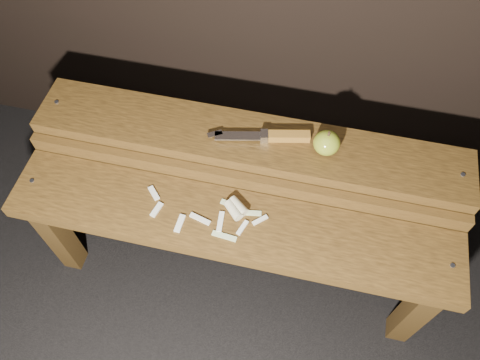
% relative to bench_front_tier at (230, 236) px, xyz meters
% --- Properties ---
extents(ground, '(60.00, 60.00, 0.00)m').
position_rel_bench_front_tier_xyz_m(ground, '(0.00, 0.06, -0.35)').
color(ground, black).
extents(bench_front_tier, '(1.20, 0.20, 0.42)m').
position_rel_bench_front_tier_xyz_m(bench_front_tier, '(0.00, 0.00, 0.00)').
color(bench_front_tier, '#36230D').
rests_on(bench_front_tier, ground).
extents(bench_rear_tier, '(1.20, 0.21, 0.50)m').
position_rel_bench_front_tier_xyz_m(bench_rear_tier, '(0.00, 0.23, 0.06)').
color(bench_rear_tier, '#36230D').
rests_on(bench_rear_tier, ground).
extents(apple, '(0.07, 0.07, 0.08)m').
position_rel_bench_front_tier_xyz_m(apple, '(0.21, 0.23, 0.18)').
color(apple, olive).
rests_on(apple, bench_rear_tier).
extents(knife, '(0.27, 0.08, 0.02)m').
position_rel_bench_front_tier_xyz_m(knife, '(0.07, 0.24, 0.16)').
color(knife, '#8F5D1F').
rests_on(knife, bench_rear_tier).
extents(apple_scraps, '(0.34, 0.13, 0.03)m').
position_rel_bench_front_tier_xyz_m(apple_scraps, '(-0.02, 0.03, 0.08)').
color(apple_scraps, beige).
rests_on(apple_scraps, bench_front_tier).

